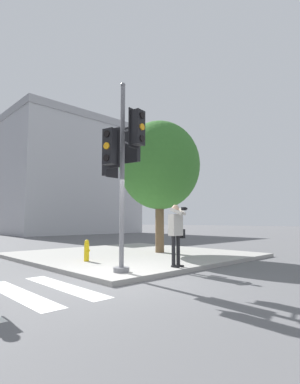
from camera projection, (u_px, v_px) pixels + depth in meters
name	position (u px, v px, depth m)	size (l,w,h in m)	color
ground_plane	(116.00, 281.00, 7.10)	(160.00, 160.00, 0.00)	#5B5B5E
sidewalk_corner	(132.00, 255.00, 12.03)	(8.00, 8.00, 0.13)	#9E9B96
traffic_signal_pole	(123.00, 156.00, 7.88)	(1.35, 1.37, 5.01)	slate
person_photographer	(176.00, 229.00, 8.55)	(0.58, 0.54, 1.76)	black
street_tree	(159.00, 166.00, 12.70)	(3.41, 3.41, 5.53)	brown
fire_hydrant	(87.00, 250.00, 9.66)	(0.16, 0.22, 0.69)	yellow
building_right	(65.00, 178.00, 36.61)	(14.50, 12.60, 13.27)	#BCBCC1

